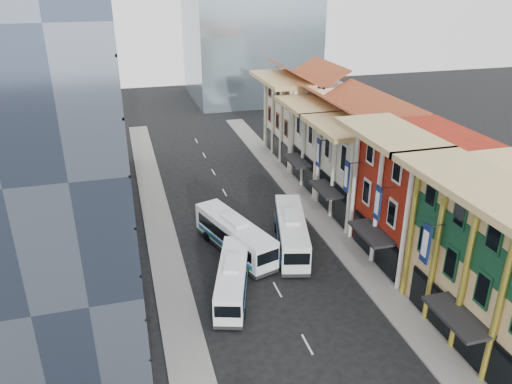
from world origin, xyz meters
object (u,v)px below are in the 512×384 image
object	(u,v)px
office_tower	(35,119)
bus_left_far	(235,235)
bus_left_near	(233,278)
bus_right	(291,232)

from	to	relation	value
office_tower	bus_left_far	distance (m)	20.24
office_tower	bus_left_near	xyz separation A→B (m)	(13.25, -3.57, -13.45)
bus_left_near	bus_left_far	world-z (taller)	bus_left_far
bus_left_far	bus_right	distance (m)	5.44
bus_left_far	bus_right	world-z (taller)	bus_right
bus_left_near	bus_left_far	distance (m)	6.90
office_tower	bus_right	world-z (taller)	office_tower
bus_left_near	bus_right	distance (m)	9.23
bus_left_near	bus_right	world-z (taller)	bus_right
bus_left_near	bus_right	bearing A→B (deg)	56.96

